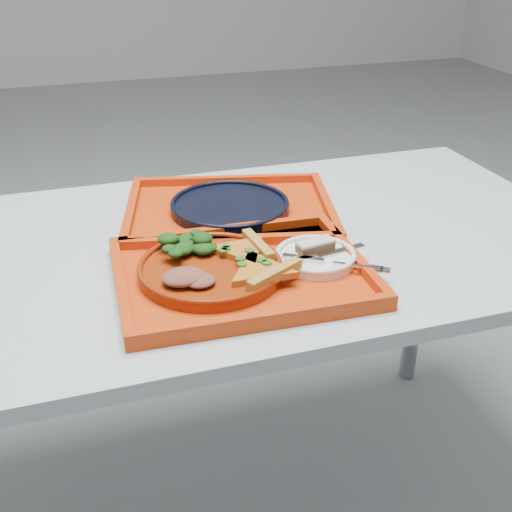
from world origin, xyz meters
name	(u,v)px	position (x,y,z in m)	size (l,w,h in m)	color
ground	(220,504)	(0.00, 0.00, 0.00)	(10.00, 10.00, 0.00)	gray
table	(211,275)	(0.00, 0.00, 0.68)	(1.60, 0.80, 0.75)	#9DA9B0
tray_main	(241,276)	(0.02, -0.16, 0.76)	(0.45, 0.35, 0.01)	#BD3109
tray_far	(230,213)	(0.08, 0.12, 0.76)	(0.45, 0.35, 0.01)	#BD3109
dinner_plate	(211,271)	(-0.04, -0.15, 0.77)	(0.26, 0.26, 0.02)	maroon
side_plate	(315,258)	(0.16, -0.16, 0.77)	(0.15, 0.15, 0.01)	white
navy_plate	(230,207)	(0.08, 0.12, 0.77)	(0.26, 0.26, 0.02)	black
pizza_slice_a	(260,268)	(0.04, -0.20, 0.79)	(0.14, 0.12, 0.02)	gold
pizza_slice_b	(242,249)	(0.03, -0.12, 0.79)	(0.13, 0.11, 0.02)	gold
salad_heap	(188,241)	(-0.06, -0.08, 0.80)	(0.09, 0.08, 0.05)	black
meat_portion	(184,277)	(-0.09, -0.19, 0.79)	(0.08, 0.06, 0.02)	brown
dessert_bar	(315,246)	(0.17, -0.14, 0.79)	(0.08, 0.04, 0.02)	#492B18
knife	(323,254)	(0.18, -0.17, 0.78)	(0.18, 0.02, 0.01)	silver
fork	(332,262)	(0.18, -0.20, 0.78)	(0.18, 0.02, 0.01)	silver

